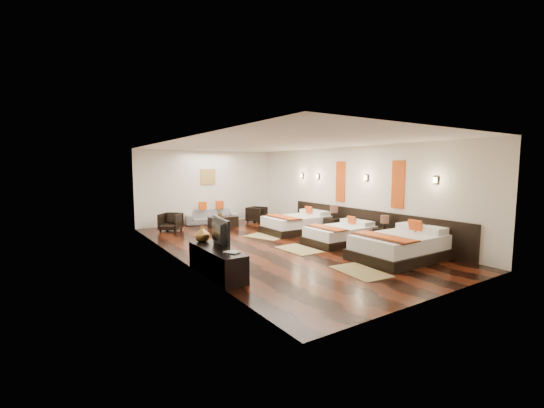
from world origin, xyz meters
TOP-DOWN VIEW (x-y plane):
  - floor at (0.00, 0.00)m, footprint 5.50×9.50m
  - ceiling at (0.00, 0.00)m, footprint 5.50×9.50m
  - back_wall at (0.00, 4.75)m, footprint 5.50×0.01m
  - left_wall at (-2.75, 0.00)m, footprint 0.01×9.50m
  - right_wall at (2.75, 0.00)m, footprint 0.01×9.50m
  - headboard_panel at (2.71, -0.80)m, footprint 0.08×6.60m
  - bed_near at (1.70, -2.84)m, footprint 2.33×1.47m
  - bed_mid at (1.69, -0.82)m, footprint 1.96×1.23m
  - bed_far at (1.70, 1.21)m, footprint 2.20×1.38m
  - nightstand_a at (2.44, -1.72)m, footprint 0.43×0.43m
  - nightstand_b at (2.44, 0.28)m, footprint 0.48×0.48m
  - jute_mat_near at (0.09, -3.05)m, footprint 0.87×1.27m
  - jute_mat_mid at (0.21, -0.78)m, footprint 0.78×1.22m
  - jute_mat_far at (0.38, 1.16)m, footprint 1.14×1.39m
  - tv_console at (-2.50, -1.63)m, footprint 0.50×1.80m
  - tv at (-2.45, -1.50)m, footprint 0.27×1.03m
  - book at (-2.50, -2.19)m, footprint 0.32×0.35m
  - figurine at (-2.50, -0.89)m, footprint 0.40×0.40m
  - sofa at (-0.00, 4.45)m, footprint 2.06×1.27m
  - armchair_left at (-1.79, 3.77)m, footprint 0.94×0.94m
  - armchair_right at (1.66, 3.84)m, footprint 0.90×0.91m
  - coffee_table at (-0.00, 3.40)m, footprint 1.01×0.52m
  - table_plant at (-0.13, 3.38)m, footprint 0.32×0.29m
  - orange_panel_a at (2.73, -1.90)m, footprint 0.04×0.40m
  - orange_panel_b at (2.73, 0.30)m, footprint 0.04×0.40m
  - sconce_near at (2.70, -3.00)m, footprint 0.07×0.12m
  - sconce_mid at (2.70, -0.80)m, footprint 0.07×0.12m
  - sconce_far at (2.70, 1.40)m, footprint 0.07×0.12m
  - sconce_lounge at (2.70, 2.30)m, footprint 0.07×0.12m
  - gold_artwork at (0.00, 4.73)m, footprint 0.60×0.04m

SIDE VIEW (x-z plane):
  - floor at x=0.00m, z-range -0.01..0.01m
  - jute_mat_near at x=0.09m, z-range 0.00..0.01m
  - jute_mat_mid at x=0.21m, z-range 0.00..0.01m
  - jute_mat_far at x=0.38m, z-range 0.00..0.01m
  - coffee_table at x=0.00m, z-range 0.00..0.40m
  - bed_mid at x=1.69m, z-range -0.12..0.63m
  - tv_console at x=-2.50m, z-range 0.00..0.55m
  - sofa at x=0.00m, z-range 0.00..0.56m
  - bed_far at x=1.70m, z-range -0.13..0.71m
  - nightstand_a at x=2.44m, z-range -0.13..0.72m
  - bed_near at x=1.70m, z-range -0.14..0.75m
  - armchair_right at x=1.66m, z-range 0.00..0.61m
  - armchair_left at x=-1.79m, z-range 0.00..0.61m
  - nightstand_b at x=2.44m, z-range -0.14..0.80m
  - headboard_panel at x=2.71m, z-range 0.00..0.90m
  - table_plant at x=-0.13m, z-range 0.40..0.70m
  - book at x=-2.50m, z-range 0.55..0.58m
  - figurine at x=-2.50m, z-range 0.55..0.90m
  - tv at x=-2.45m, z-range 0.55..1.14m
  - back_wall at x=0.00m, z-range 0.00..2.80m
  - left_wall at x=-2.75m, z-range 0.00..2.80m
  - right_wall at x=2.75m, z-range 0.00..2.80m
  - orange_panel_a at x=2.73m, z-range 1.05..2.35m
  - orange_panel_b at x=2.73m, z-range 1.05..2.35m
  - gold_artwork at x=0.00m, z-range 1.50..2.10m
  - sconce_near at x=2.70m, z-range 1.76..1.94m
  - sconce_mid at x=2.70m, z-range 1.76..1.94m
  - sconce_far at x=2.70m, z-range 1.76..1.94m
  - sconce_lounge at x=2.70m, z-range 1.76..1.94m
  - ceiling at x=0.00m, z-range 2.79..2.80m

